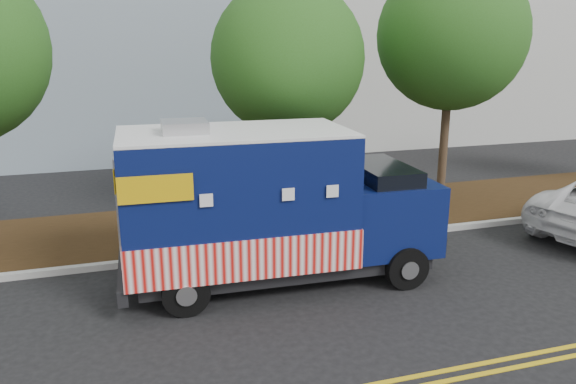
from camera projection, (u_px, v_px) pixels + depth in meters
name	position (u px, v px, depth m)	size (l,w,h in m)	color
ground	(305.00, 270.00, 12.74)	(120.00, 120.00, 0.00)	black
curb	(287.00, 246.00, 14.01)	(120.00, 0.18, 0.15)	#9E9E99
mulch_strip	(265.00, 221.00, 15.94)	(120.00, 4.00, 0.15)	black
centerline_near	(398.00, 380.00, 8.64)	(120.00, 0.10, 0.01)	gold
tree_b	(288.00, 59.00, 15.04)	(4.14, 4.14, 6.63)	#38281C
tree_c	(452.00, 35.00, 16.47)	(4.39, 4.39, 7.37)	#38281C
sign_post	(247.00, 204.00, 13.57)	(0.06, 0.06, 2.40)	#473828
food_truck	(264.00, 210.00, 11.76)	(6.82, 2.78, 3.54)	black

